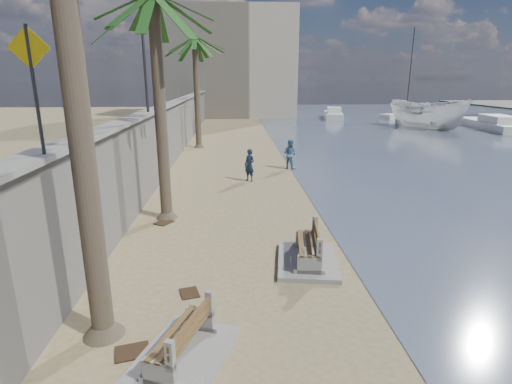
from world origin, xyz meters
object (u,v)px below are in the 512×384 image
palm_back (195,40)px  boat_cruiser (427,112)px  person_b (290,153)px  sailboat_west (406,115)px  person_a (249,163)px  yacht_near (491,126)px  bench_far (308,249)px  bench_near (182,341)px  yacht_far (333,116)px

palm_back → boat_cruiser: 26.21m
person_b → sailboat_west: (19.74, 30.17, -0.60)m
person_a → yacht_near: size_ratio=0.18×
bench_far → person_a: person_a is taller
person_a → bench_far: bearing=-39.8°
person_b → boat_cruiser: 25.41m
bench_far → boat_cruiser: size_ratio=0.63×
person_b → bench_far: bearing=124.1°
bench_near → yacht_far: 48.43m
bench_far → person_a: 9.62m
boat_cruiser → sailboat_west: size_ratio=0.36×
yacht_far → palm_back: bearing=155.0°
person_b → yacht_far: bearing=-68.7°
bench_near → bench_far: (3.05, 3.90, 0.03)m
palm_back → yacht_near: size_ratio=0.85×
bench_far → boat_cruiser: boat_cruiser is taller
bench_near → boat_cruiser: size_ratio=0.64×
yacht_near → boat_cruiser: bearing=88.3°
bench_far → person_b: (1.18, 12.38, 0.50)m
person_b → boat_cruiser: bearing=-92.7°
palm_back → yacht_far: 28.29m
yacht_near → yacht_far: (-13.70, 12.21, 0.00)m
person_b → boat_cruiser: size_ratio=0.46×
bench_far → palm_back: 21.91m
yacht_far → sailboat_west: (9.85, 0.13, -0.02)m
person_a → yacht_far: (12.35, 32.90, -0.60)m
yacht_far → person_b: bearing=172.1°
person_b → yacht_near: (23.59, 17.83, -0.59)m
yacht_far → yacht_near: bearing=-121.4°
person_b → sailboat_west: sailboat_west is taller
palm_back → bench_far: bearing=-76.8°
bench_near → bench_far: size_ratio=1.00×
bench_near → bench_far: bench_far is taller
person_a → sailboat_west: sailboat_west is taller
bench_near → yacht_near: yacht_near is taller
bench_far → person_b: bearing=84.5°
person_b → yacht_near: bearing=-103.4°
bench_near → sailboat_west: bearing=62.7°
boat_cruiser → yacht_near: (6.51, -0.97, -1.30)m
bench_far → person_b: person_b is taller
person_b → yacht_far: 31.64m
bench_far → yacht_near: size_ratio=0.25×
boat_cruiser → yacht_far: 13.41m
bench_near → person_a: person_a is taller
boat_cruiser → sailboat_west: (2.66, 11.37, -1.31)m
person_a → boat_cruiser: boat_cruiser is taller
palm_back → person_a: 13.04m
bench_near → person_a: 13.55m
bench_near → palm_back: bearing=94.0°
boat_cruiser → person_a: bearing=-160.5°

